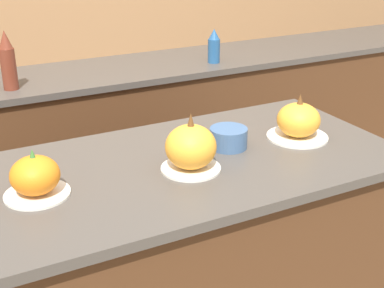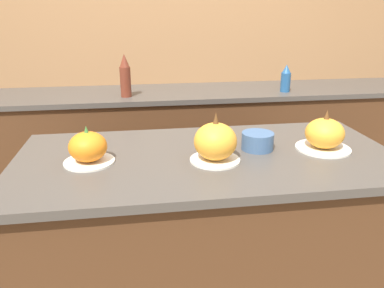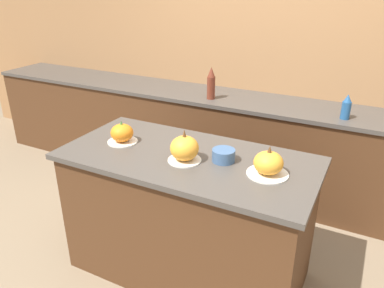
# 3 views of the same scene
# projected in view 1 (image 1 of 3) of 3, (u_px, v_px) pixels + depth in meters

# --- Properties ---
(wall_back) EXTENTS (8.00, 0.06, 2.50)m
(wall_back) POSITION_uv_depth(u_px,v_px,m) (54.00, 4.00, 3.06)
(wall_back) COLOR #9E7047
(wall_back) RESTS_ON ground_plane
(kitchen_island) EXTENTS (1.63, 0.79, 0.91)m
(kitchen_island) POSITION_uv_depth(u_px,v_px,m) (179.00, 269.00, 2.06)
(kitchen_island) COLOR #4C2D19
(kitchen_island) RESTS_ON ground_plane
(back_counter) EXTENTS (6.00, 0.60, 0.92)m
(back_counter) POSITION_uv_depth(u_px,v_px,m) (82.00, 151.00, 3.10)
(back_counter) COLOR #4C2D19
(back_counter) RESTS_ON ground_plane
(pumpkin_cake_left) EXTENTS (0.20, 0.20, 0.16)m
(pumpkin_cake_left) POSITION_uv_depth(u_px,v_px,m) (35.00, 177.00, 1.64)
(pumpkin_cake_left) COLOR silver
(pumpkin_cake_left) RESTS_ON kitchen_island
(pumpkin_cake_center) EXTENTS (0.21, 0.21, 0.21)m
(pumpkin_cake_center) POSITION_uv_depth(u_px,v_px,m) (191.00, 148.00, 1.80)
(pumpkin_cake_center) COLOR silver
(pumpkin_cake_center) RESTS_ON kitchen_island
(pumpkin_cake_right) EXTENTS (0.24, 0.24, 0.18)m
(pumpkin_cake_right) POSITION_uv_depth(u_px,v_px,m) (298.00, 122.00, 2.07)
(pumpkin_cake_right) COLOR silver
(pumpkin_cake_right) RESTS_ON kitchen_island
(bottle_tall) EXTENTS (0.07, 0.07, 0.29)m
(bottle_tall) POSITION_uv_depth(u_px,v_px,m) (8.00, 62.00, 2.60)
(bottle_tall) COLOR maroon
(bottle_tall) RESTS_ON back_counter
(bottle_short) EXTENTS (0.07, 0.07, 0.20)m
(bottle_short) POSITION_uv_depth(u_px,v_px,m) (214.00, 47.00, 3.11)
(bottle_short) COLOR #235184
(bottle_short) RESTS_ON back_counter
(mixing_bowl) EXTENTS (0.14, 0.14, 0.08)m
(mixing_bowl) POSITION_uv_depth(u_px,v_px,m) (228.00, 138.00, 1.99)
(mixing_bowl) COLOR #3D5B84
(mixing_bowl) RESTS_ON kitchen_island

